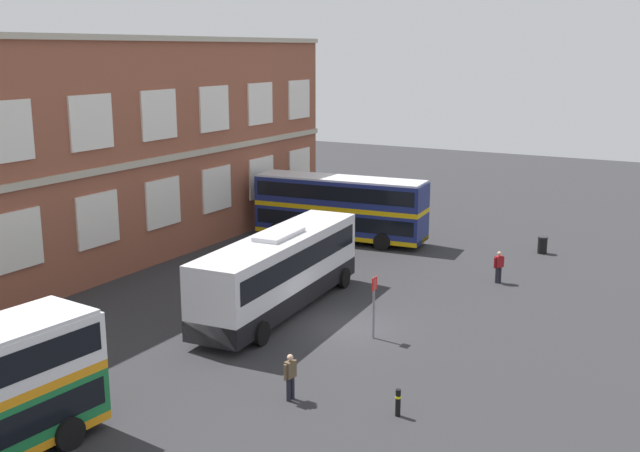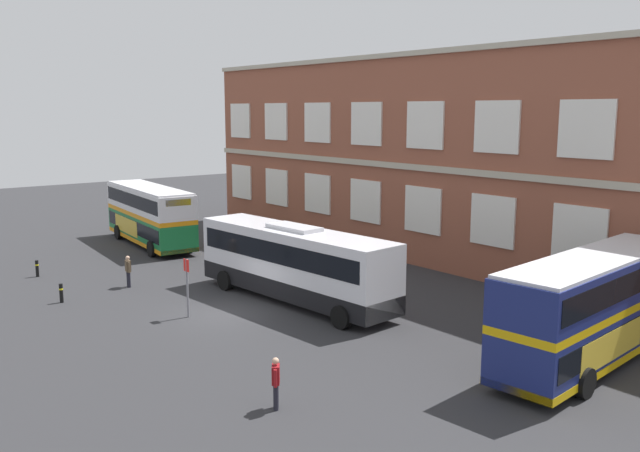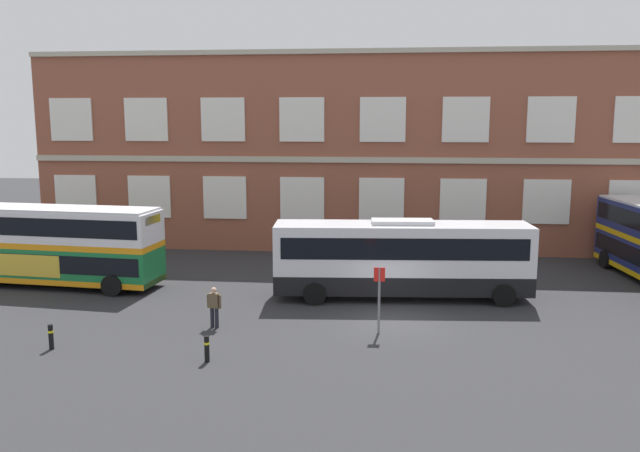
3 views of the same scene
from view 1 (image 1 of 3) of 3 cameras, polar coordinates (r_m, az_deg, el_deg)
name	(u,v)px [view 1 (image 1 of 3)]	position (r m, az deg, el deg)	size (l,w,h in m)	color
ground_plane	(306,319)	(34.87, -1.02, -7.00)	(120.00, 120.00, 0.00)	#2B2B2D
brick_terminal_building	(39,161)	(43.03, -20.31, 4.58)	(45.20, 8.19, 12.70)	brown
double_decker_middle	(340,207)	(48.54, 1.52, 1.42)	(3.63, 11.19, 4.07)	navy
touring_coach	(280,272)	(35.43, -3.03, -3.44)	(12.16, 3.58, 3.80)	silver
waiting_passenger	(290,375)	(27.01, -2.24, -11.08)	(0.64, 0.31, 1.70)	black
second_passenger	(499,266)	(40.97, 13.22, -2.90)	(0.57, 0.47, 1.70)	black
bus_stand_flag	(374,301)	(32.26, 4.05, -5.65)	(0.44, 0.10, 2.70)	slate
station_litter_bin	(542,245)	(47.60, 16.30, -1.37)	(0.60, 0.60, 1.03)	black
safety_bollard_east	(398,402)	(26.22, 5.85, -12.98)	(0.19, 0.19, 0.95)	black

